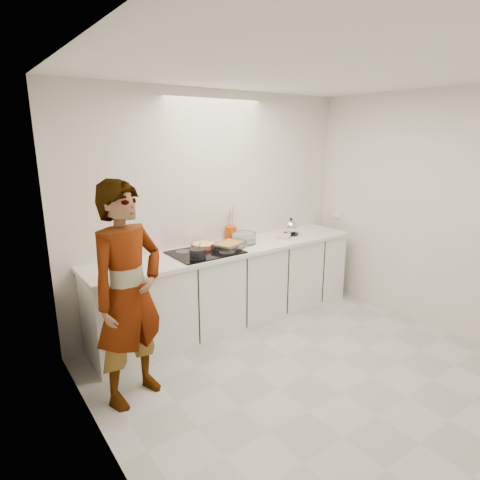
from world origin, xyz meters
TOP-DOWN VIEW (x-y plane):
  - floor at (0.00, 0.00)m, footprint 3.60×3.20m
  - ceiling at (0.00, 0.00)m, footprint 3.60×3.20m
  - wall_back at (0.00, 1.60)m, footprint 3.60×0.00m
  - wall_left at (-1.80, 0.00)m, footprint 0.00×3.20m
  - wall_right at (1.80, 0.02)m, footprint 0.02×3.20m
  - base_cabinets at (0.00, 1.28)m, footprint 3.20×0.58m
  - countertop at (0.00, 1.28)m, footprint 3.24×0.64m
  - hob at (-0.35, 1.26)m, footprint 0.72×0.54m
  - tart_dish at (-0.28, 1.42)m, footprint 0.34×0.34m
  - saucepan at (-0.52, 1.12)m, footprint 0.20×0.20m
  - baking_dish at (-0.07, 1.22)m, footprint 0.40×0.35m
  - mixing_bowl at (0.21, 1.33)m, footprint 0.37×0.37m
  - tea_towel at (0.76, 1.26)m, footprint 0.25×0.25m
  - kettle at (0.92, 1.32)m, footprint 0.19×0.19m
  - utensil_crock at (0.17, 1.53)m, footprint 0.18×0.18m
  - cook at (-1.42, 0.64)m, footprint 0.77×0.63m

SIDE VIEW (x-z plane):
  - floor at x=0.00m, z-range 0.00..0.00m
  - base_cabinets at x=0.00m, z-range 0.00..0.87m
  - countertop at x=0.00m, z-range 0.87..0.91m
  - cook at x=-1.42m, z-range 0.00..1.81m
  - hob at x=-0.35m, z-range 0.91..0.92m
  - tea_towel at x=0.76m, z-range 0.91..0.94m
  - tart_dish at x=-0.28m, z-range 0.93..0.97m
  - baking_dish at x=-0.07m, z-range 0.93..0.99m
  - mixing_bowl at x=0.21m, z-range 0.91..1.03m
  - saucepan at x=-0.52m, z-range 0.89..1.05m
  - utensil_crock at x=0.17m, z-range 0.91..1.08m
  - kettle at x=0.92m, z-range 0.89..1.11m
  - wall_right at x=1.80m, z-range 0.00..2.60m
  - wall_back at x=0.00m, z-range 0.00..2.60m
  - wall_left at x=-1.80m, z-range 0.00..2.60m
  - ceiling at x=0.00m, z-range 2.60..2.60m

